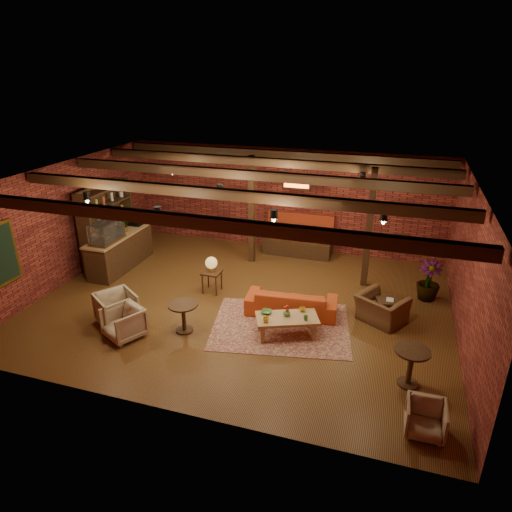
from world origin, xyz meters
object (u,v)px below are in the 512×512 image
(sofa, at_px, (292,301))
(side_table_lamp, at_px, (211,266))
(plant_tall, at_px, (435,243))
(armchair_right, at_px, (382,304))
(side_table_book, at_px, (386,301))
(round_table_left, at_px, (183,313))
(armchair_b, at_px, (123,321))
(armchair_far, at_px, (426,417))
(round_table_right, at_px, (411,362))
(armchair_a, at_px, (116,307))
(coffee_table, at_px, (286,319))

(sofa, relative_size, side_table_lamp, 2.19)
(plant_tall, bearing_deg, side_table_lamp, -166.67)
(side_table_lamp, distance_m, armchair_right, 4.33)
(side_table_book, bearing_deg, armchair_right, -114.40)
(side_table_lamp, distance_m, round_table_left, 1.99)
(armchair_b, height_order, armchair_far, armchair_b)
(side_table_lamp, xyz_separation_m, round_table_right, (4.96, -2.38, -0.24))
(side_table_book, xyz_separation_m, armchair_far, (0.81, -3.56, -0.13))
(armchair_b, height_order, side_table_book, armchair_b)
(round_table_left, relative_size, armchair_a, 0.82)
(armchair_right, bearing_deg, sofa, 37.61)
(armchair_right, distance_m, armchair_far, 3.49)
(armchair_right, relative_size, armchair_far, 1.62)
(armchair_b, xyz_separation_m, side_table_book, (5.40, 2.57, 0.06))
(side_table_book, distance_m, plant_tall, 1.94)
(armchair_right, bearing_deg, round_table_left, 53.48)
(side_table_book, relative_size, plant_tall, 0.18)
(sofa, xyz_separation_m, side_table_lamp, (-2.25, 0.46, 0.43))
(sofa, bearing_deg, side_table_lamp, -17.14)
(round_table_left, height_order, armchair_a, armchair_a)
(round_table_right, distance_m, plant_tall, 3.81)
(sofa, height_order, armchair_b, armchair_b)
(armchair_right, bearing_deg, round_table_right, 137.04)
(sofa, height_order, coffee_table, coffee_table)
(side_table_book, bearing_deg, round_table_left, -155.39)
(round_table_left, relative_size, armchair_b, 0.88)
(sofa, distance_m, plant_tall, 3.77)
(coffee_table, xyz_separation_m, round_table_left, (-2.22, -0.52, 0.05))
(armchair_b, relative_size, armchair_far, 1.23)
(armchair_b, xyz_separation_m, armchair_far, (6.21, -0.99, -0.07))
(armchair_right, height_order, side_table_book, armchair_right)
(round_table_left, relative_size, side_table_book, 1.27)
(round_table_left, distance_m, round_table_right, 4.83)
(armchair_a, xyz_separation_m, armchair_b, (0.47, -0.45, -0.03))
(round_table_right, xyz_separation_m, armchair_far, (0.26, -1.19, -0.19))
(armchair_a, xyz_separation_m, round_table_right, (6.43, -0.24, 0.09))
(round_table_left, distance_m, armchair_right, 4.53)
(round_table_left, relative_size, armchair_far, 1.08)
(round_table_left, xyz_separation_m, plant_tall, (5.22, 3.24, 1.07))
(plant_tall, bearing_deg, armchair_right, -125.28)
(coffee_table, xyz_separation_m, round_table_right, (2.59, -0.94, 0.10))
(round_table_right, height_order, armchair_far, round_table_right)
(coffee_table, xyz_separation_m, side_table_book, (2.04, 1.43, 0.04))
(side_table_lamp, relative_size, round_table_right, 1.29)
(round_table_left, distance_m, armchair_b, 1.30)
(sofa, distance_m, armchair_right, 2.09)
(sofa, height_order, armchair_far, armchair_far)
(coffee_table, xyz_separation_m, armchair_right, (1.95, 1.24, 0.04))
(coffee_table, distance_m, side_table_lamp, 2.79)
(armchair_a, bearing_deg, plant_tall, -28.85)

